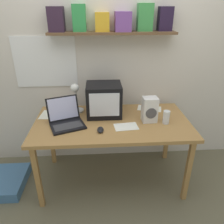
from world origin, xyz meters
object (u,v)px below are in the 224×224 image
object	(u,v)px
crt_monitor	(104,100)
printed_handout	(149,108)
corner_desk	(112,126)
desk_lamp	(76,96)
juice_glass	(166,118)
loose_paper_near_monitor	(126,127)
floor_cushion	(2,182)
computer_mouse	(100,130)
open_notebook	(53,115)
space_heater	(150,110)
laptop	(66,118)

from	to	relation	value
crt_monitor	printed_handout	distance (m)	0.55
corner_desk	desk_lamp	size ratio (longest dim) A/B	4.69
juice_glass	loose_paper_near_monitor	size ratio (longest dim) A/B	0.55
crt_monitor	floor_cushion	world-z (taller)	crt_monitor
computer_mouse	loose_paper_near_monitor	world-z (taller)	computer_mouse
computer_mouse	floor_cushion	xyz separation A→B (m)	(-1.08, 0.14, -0.70)
corner_desk	floor_cushion	bearing A→B (deg)	-177.70
juice_glass	crt_monitor	bearing A→B (deg)	158.30
crt_monitor	printed_handout	size ratio (longest dim) A/B	1.23
computer_mouse	desk_lamp	bearing A→B (deg)	120.83
desk_lamp	open_notebook	bearing A→B (deg)	-168.18
desk_lamp	floor_cushion	distance (m)	1.24
crt_monitor	juice_glass	size ratio (longest dim) A/B	2.72
corner_desk	desk_lamp	world-z (taller)	desk_lamp
computer_mouse	loose_paper_near_monitor	xyz separation A→B (m)	(0.24, 0.07, -0.01)
crt_monitor	floor_cushion	xyz separation A→B (m)	(-1.13, -0.21, -0.85)
computer_mouse	space_heater	bearing A→B (deg)	19.60
space_heater	laptop	bearing A→B (deg)	177.50
loose_paper_near_monitor	space_heater	bearing A→B (deg)	23.87
corner_desk	computer_mouse	size ratio (longest dim) A/B	14.54
printed_handout	space_heater	bearing A→B (deg)	-103.75
corner_desk	desk_lamp	xyz separation A→B (m)	(-0.37, 0.22, 0.25)
loose_paper_near_monitor	laptop	bearing A→B (deg)	170.39
corner_desk	juice_glass	xyz separation A→B (m)	(0.52, -0.08, 0.12)
open_notebook	printed_handout	xyz separation A→B (m)	(1.05, 0.09, 0.00)
open_notebook	floor_cushion	bearing A→B (deg)	-159.20
desk_lamp	floor_cushion	xyz separation A→B (m)	(-0.83, -0.27, -0.88)
desk_lamp	computer_mouse	bearing A→B (deg)	-58.24
laptop	floor_cushion	distance (m)	1.06
corner_desk	printed_handout	world-z (taller)	printed_handout
desk_lamp	computer_mouse	size ratio (longest dim) A/B	3.10
crt_monitor	desk_lamp	bearing A→B (deg)	167.83
desk_lamp	floor_cushion	bearing A→B (deg)	-161.04
desk_lamp	open_notebook	xyz separation A→B (m)	(-0.24, -0.05, -0.19)
laptop	juice_glass	bearing A→B (deg)	-23.38
space_heater	loose_paper_near_monitor	bearing A→B (deg)	-159.28
laptop	computer_mouse	world-z (taller)	laptop
loose_paper_near_monitor	computer_mouse	bearing A→B (deg)	-164.86
open_notebook	floor_cushion	distance (m)	0.93
crt_monitor	floor_cushion	distance (m)	1.43
computer_mouse	open_notebook	distance (m)	0.61
open_notebook	crt_monitor	bearing A→B (deg)	-1.67
corner_desk	floor_cushion	size ratio (longest dim) A/B	3.11
juice_glass	floor_cushion	xyz separation A→B (m)	(-1.72, 0.03, -0.74)
juice_glass	laptop	bearing A→B (deg)	177.18
juice_glass	printed_handout	distance (m)	0.36
computer_mouse	loose_paper_near_monitor	distance (m)	0.25
loose_paper_near_monitor	floor_cushion	bearing A→B (deg)	176.68
floor_cushion	juice_glass	bearing A→B (deg)	-0.91
floor_cushion	computer_mouse	bearing A→B (deg)	-7.53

